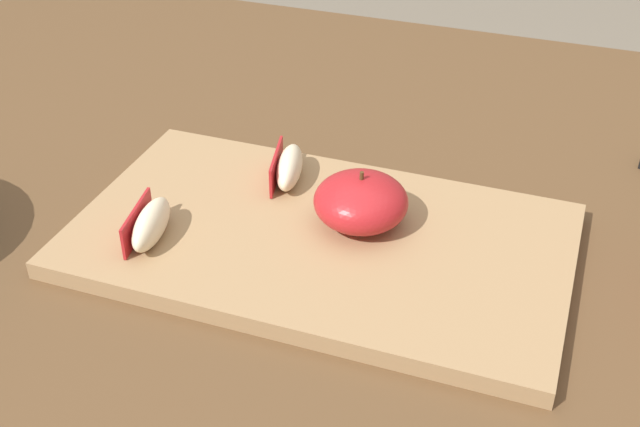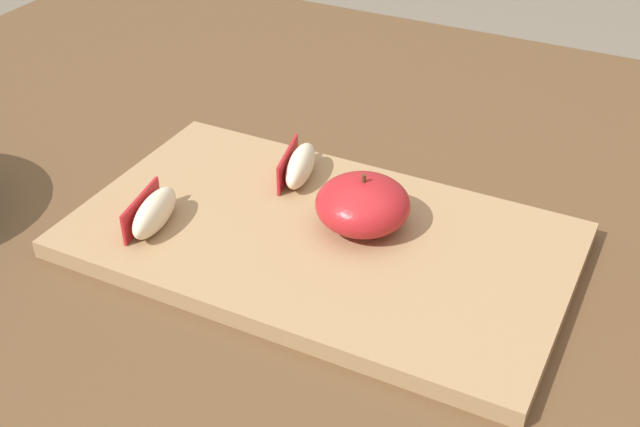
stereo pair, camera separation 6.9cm
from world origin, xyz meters
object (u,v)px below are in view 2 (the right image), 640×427
object	(u,v)px
apple_wedge_middle	(299,165)
apple_wedge_left	(153,212)
cutting_board	(320,240)
apple_half_skin_up	(363,204)

from	to	relation	value
apple_wedge_middle	apple_wedge_left	world-z (taller)	same
cutting_board	apple_half_skin_up	bearing A→B (deg)	42.26
cutting_board	apple_wedge_middle	size ratio (longest dim) A/B	5.81
cutting_board	apple_half_skin_up	distance (m)	0.05
apple_wedge_left	apple_half_skin_up	bearing A→B (deg)	27.30
cutting_board	apple_wedge_middle	distance (m)	0.09
apple_half_skin_up	apple_wedge_left	world-z (taller)	apple_half_skin_up
apple_wedge_left	cutting_board	bearing A→B (deg)	23.37
cutting_board	apple_wedge_left	world-z (taller)	apple_wedge_left
apple_half_skin_up	apple_wedge_left	distance (m)	0.18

